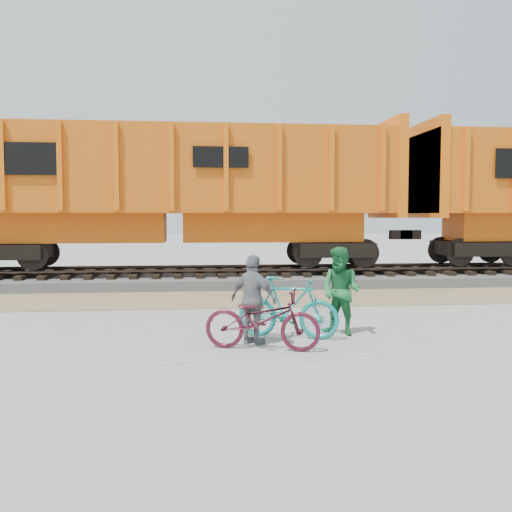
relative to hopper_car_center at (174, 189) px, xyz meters
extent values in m
plane|color=#9E9E99|center=(1.43, -9.00, -3.01)|extent=(120.00, 120.00, 0.00)
cube|color=#98865E|center=(1.43, -3.50, -3.00)|extent=(120.00, 3.00, 0.02)
cube|color=slate|center=(1.43, 0.00, -2.86)|extent=(120.00, 4.00, 0.30)
cube|color=black|center=(-5.07, 0.00, -2.65)|extent=(0.22, 2.60, 0.12)
cube|color=black|center=(1.43, 0.00, -2.65)|extent=(0.22, 2.60, 0.12)
cube|color=black|center=(7.93, 0.00, -2.65)|extent=(0.22, 2.60, 0.12)
cylinder|color=#382821|center=(1.43, -0.72, -2.53)|extent=(120.00, 0.12, 0.12)
cylinder|color=#382821|center=(1.43, 0.72, -2.53)|extent=(120.00, 0.12, 0.12)
cube|color=black|center=(0.00, 0.00, -2.07)|extent=(11.20, 2.20, 0.80)
cube|color=#C0540D|center=(0.00, 0.00, -1.22)|extent=(11.76, 1.65, 0.90)
cube|color=#C0540D|center=(0.00, 0.00, 0.53)|extent=(14.00, 3.00, 2.60)
cube|color=#DE5F0D|center=(6.85, 0.00, 0.63)|extent=(0.30, 3.06, 3.10)
cube|color=black|center=(-4.20, -1.58, 0.73)|extent=(2.20, 0.04, 0.90)
cube|color=#DE5F0D|center=(8.15, 0.00, 0.63)|extent=(0.30, 3.06, 3.10)
imported|color=teal|center=(2.29, -8.29, -2.46)|extent=(1.87, 1.11, 1.08)
imported|color=#4B1324|center=(1.74, -9.10, -2.51)|extent=(1.99, 1.19, 0.99)
imported|color=#1D6A35|center=(3.29, -8.09, -2.21)|extent=(0.98, 0.97, 1.59)
imported|color=slate|center=(1.64, -8.70, -2.25)|extent=(0.91, 0.86, 1.51)
camera|label=1|loc=(0.71, -18.09, -0.86)|focal=40.00mm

